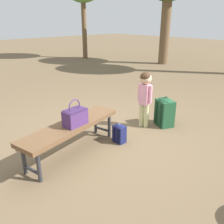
# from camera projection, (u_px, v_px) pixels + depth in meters

# --- Properties ---
(ground_plane) EXTENTS (40.00, 40.00, 0.00)m
(ground_plane) POSITION_uv_depth(u_px,v_px,m) (102.00, 133.00, 4.03)
(ground_plane) COLOR brown
(ground_plane) RESTS_ON ground
(park_bench) EXTENTS (1.65, 0.70, 0.45)m
(park_bench) POSITION_uv_depth(u_px,v_px,m) (72.00, 128.00, 3.31)
(park_bench) COLOR brown
(park_bench) RESTS_ON ground
(handbag) EXTENTS (0.34, 0.22, 0.37)m
(handbag) POSITION_uv_depth(u_px,v_px,m) (75.00, 116.00, 3.22)
(handbag) COLOR #4C2D66
(handbag) RESTS_ON park_bench
(child_standing) EXTENTS (0.20, 0.26, 0.98)m
(child_standing) POSITION_uv_depth(u_px,v_px,m) (145.00, 91.00, 4.05)
(child_standing) COLOR #CCCC8C
(child_standing) RESTS_ON ground
(backpack_large) EXTENTS (0.36, 0.39, 0.54)m
(backpack_large) POSITION_uv_depth(u_px,v_px,m) (165.00, 111.00, 4.24)
(backpack_large) COLOR #1E4C2D
(backpack_large) RESTS_ON ground
(backpack_small) EXTENTS (0.17, 0.19, 0.31)m
(backpack_small) POSITION_uv_depth(u_px,v_px,m) (119.00, 133.00, 3.70)
(backpack_small) COLOR #191E4C
(backpack_small) RESTS_ON ground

